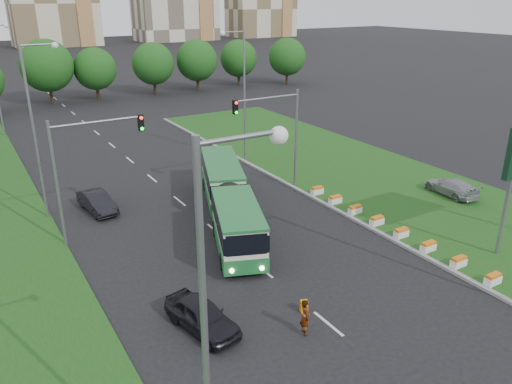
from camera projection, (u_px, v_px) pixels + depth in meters
ground at (304, 256)px, 30.19m from camera, size 360.00×360.00×0.00m
grass_median at (371, 178)px, 42.80m from camera, size 14.00×60.00×0.15m
median_kerb at (306, 194)px, 39.44m from camera, size 0.30×60.00×0.18m
lane_markings at (144, 172)px, 44.63m from camera, size 0.20×100.00×0.01m
flower_planters at (389, 226)px, 33.03m from camera, size 1.10×15.90×0.60m
traffic_mast_median at (279, 126)px, 38.48m from camera, size 5.76×0.32×8.00m
traffic_mast_left at (82, 160)px, 30.36m from camera, size 5.76×0.32×8.00m
street_lamps at (186, 131)px, 34.48m from camera, size 36.00×60.00×12.00m
tree_line at (145, 66)px, 77.08m from camera, size 120.00×8.00×9.00m
articulated_bus at (224, 199)px, 34.33m from camera, size 2.54×16.30×2.68m
car_left_near at (202, 316)px, 23.34m from camera, size 2.58×4.61×1.48m
car_left_far at (97, 202)px, 36.25m from camera, size 2.08×4.54×1.44m
car_median at (451, 187)px, 38.92m from camera, size 2.16×4.63×1.31m
pedestrian at (305, 317)px, 22.96m from camera, size 0.61×0.76×1.82m
shopping_trolley at (304, 306)px, 24.79m from camera, size 0.36×0.38×0.62m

